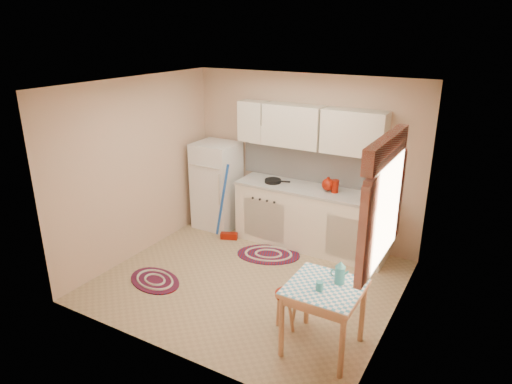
% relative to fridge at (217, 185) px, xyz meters
% --- Properties ---
extents(room_shell, '(3.64, 3.60, 2.52)m').
position_rel_fridge_xyz_m(room_shell, '(1.51, -1.01, 0.90)').
color(room_shell, tan).
rests_on(room_shell, ground).
extents(fridge, '(0.65, 0.60, 1.40)m').
position_rel_fridge_xyz_m(fridge, '(0.00, 0.00, 0.00)').
color(fridge, white).
rests_on(fridge, ground).
extents(broom, '(0.30, 0.22, 1.20)m').
position_rel_fridge_xyz_m(broom, '(0.45, -0.35, -0.10)').
color(broom, blue).
rests_on(broom, ground).
extents(base_cabinets, '(2.25, 0.60, 0.88)m').
position_rel_fridge_xyz_m(base_cabinets, '(1.63, 0.05, -0.26)').
color(base_cabinets, white).
rests_on(base_cabinets, ground).
extents(countertop, '(2.27, 0.62, 0.04)m').
position_rel_fridge_xyz_m(countertop, '(1.63, 0.05, 0.20)').
color(countertop, '#B6B3AC').
rests_on(countertop, base_cabinets).
extents(frying_pan, '(0.30, 0.30, 0.05)m').
position_rel_fridge_xyz_m(frying_pan, '(1.02, 0.00, 0.24)').
color(frying_pan, black).
rests_on(frying_pan, countertop).
extents(red_kettle, '(0.23, 0.22, 0.20)m').
position_rel_fridge_xyz_m(red_kettle, '(1.87, 0.05, 0.32)').
color(red_kettle, maroon).
rests_on(red_kettle, countertop).
extents(red_canister, '(0.10, 0.10, 0.16)m').
position_rel_fridge_xyz_m(red_canister, '(1.97, 0.05, 0.30)').
color(red_canister, maroon).
rests_on(red_canister, countertop).
extents(table, '(0.72, 0.72, 0.72)m').
position_rel_fridge_xyz_m(table, '(2.66, -2.02, -0.34)').
color(table, '#E2A271').
rests_on(table, ground).
extents(stool, '(0.37, 0.37, 0.42)m').
position_rel_fridge_xyz_m(stool, '(2.20, -1.87, -0.49)').
color(stool, maroon).
rests_on(stool, ground).
extents(coffee_pot, '(0.13, 0.11, 0.25)m').
position_rel_fridge_xyz_m(coffee_pot, '(2.76, -1.90, 0.15)').
color(coffee_pot, teal).
rests_on(coffee_pot, table).
extents(mug, '(0.08, 0.08, 0.10)m').
position_rel_fridge_xyz_m(mug, '(2.64, -2.12, 0.07)').
color(mug, teal).
rests_on(mug, table).
extents(rug_center, '(1.07, 0.90, 0.02)m').
position_rel_fridge_xyz_m(rug_center, '(1.23, -0.51, -0.69)').
color(rug_center, maroon).
rests_on(rug_center, ground).
extents(rug_left, '(0.90, 0.71, 0.02)m').
position_rel_fridge_xyz_m(rug_left, '(0.29, -1.88, -0.69)').
color(rug_left, maroon).
rests_on(rug_left, ground).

